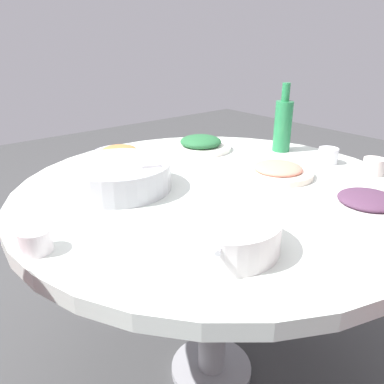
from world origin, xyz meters
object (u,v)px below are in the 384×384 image
Objects in this scene: rice_bowl at (119,175)px; dish_eggplant at (367,202)px; soup_bowl at (225,234)px; tea_cup_side at (373,166)px; dish_tofu_braise at (119,152)px; green_bottle at (283,124)px; tea_cup_far at (35,241)px; tea_cup_near at (328,156)px; dish_greens at (201,144)px; dish_shrimp at (278,171)px; round_dining_table at (215,211)px.

dish_eggplant is at bearing -141.24° from rice_bowl.
rice_bowl is at bearing 0.51° from soup_bowl.
dish_tofu_braise is at bearing 36.96° from tea_cup_side.
dish_eggplant is (-0.56, -0.45, -0.03)m from rice_bowl.
green_bottle is 1.05m from tea_cup_far.
dish_eggplant is 0.40m from tea_cup_near.
tea_cup_near is at bearing 3.39° from tea_cup_side.
dish_greens is at bearing -64.69° from tea_cup_far.
soup_bowl reaches higher than dish_shrimp.
rice_bowl is at bearing -57.15° from tea_cup_far.
dish_tofu_braise is (0.14, 0.30, -0.01)m from dish_greens.
dish_shrimp is at bearing 52.71° from tea_cup_side.
tea_cup_far is (0.25, 0.33, -0.01)m from soup_bowl.
rice_bowl reaches higher than tea_cup_near.
dish_eggplant is 3.07× the size of tea_cup_near.
round_dining_table is at bearing 27.84° from dish_eggplant.
tea_cup_near is 1.01× the size of tea_cup_side.
dish_eggplant is at bearing 177.90° from dish_greens.
dish_greens is at bearing -114.21° from dish_tofu_braise.
tea_cup_near is 1.04m from tea_cup_far.
round_dining_table is 0.49m from tea_cup_near.
tea_cup_side is (-0.20, -0.26, 0.01)m from dish_shrimp.
dish_shrimp is 3.35× the size of tea_cup_side.
rice_bowl is at bearing 69.69° from tea_cup_near.
round_dining_table is 0.52m from green_bottle.
soup_bowl is 3.41× the size of tea_cup_near.
green_bottle is at bearing -81.39° from tea_cup_far.
tea_cup_far is (0.02, 0.79, 0.01)m from dish_shrimp.
tea_cup_side is at bearing -120.72° from rice_bowl.
dish_shrimp is at bearing -151.29° from dish_tofu_braise.
dish_greens reaches higher than tea_cup_side.
tea_cup_far is 1.02× the size of tea_cup_side.
tea_cup_near is at bearing -42.54° from dish_eggplant.
round_dining_table is 17.80× the size of tea_cup_side.
green_bottle is at bearing 0.36° from tea_cup_near.
dish_shrimp is (-0.06, -0.22, 0.10)m from round_dining_table.
dish_shrimp is (0.32, -0.02, -0.00)m from dish_eggplant.
dish_shrimp is 0.87× the size of green_bottle.
dish_tofu_braise is 0.92m from tea_cup_side.
green_bottle is (0.41, -0.71, 0.07)m from soup_bowl.
tea_cup_side reaches higher than round_dining_table.
green_bottle is 0.23m from tea_cup_near.
tea_cup_far is at bearing 88.19° from dish_shrimp.
dish_shrimp is at bearing 179.10° from dish_greens.
tea_cup_side reaches higher than dish_tofu_braise.
dish_shrimp is (-0.54, -0.29, 0.00)m from dish_tofu_braise.
soup_bowl reaches higher than tea_cup_near.
rice_bowl is 0.72m from green_bottle.
round_dining_table is at bearing -39.76° from soup_bowl.
tea_cup_side is at bearing -143.04° from dish_tofu_braise.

